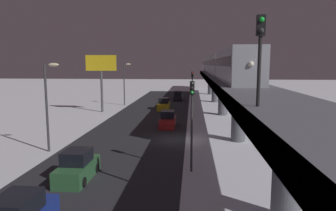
{
  "coord_description": "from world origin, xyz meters",
  "views": [
    {
      "loc": [
        -1.59,
        29.98,
        7.59
      ],
      "look_at": [
        2.16,
        -17.19,
        1.1
      ],
      "focal_mm": 32.72,
      "sensor_mm": 36.0,
      "label": 1
    }
  ],
  "objects_px": {
    "traffic_light_mid": "(192,86)",
    "commercial_billboard": "(101,69)",
    "subway_train": "(216,64)",
    "sedan_yellow": "(164,105)",
    "sedan_red": "(168,120)",
    "traffic_light_near": "(192,113)",
    "sedan_green": "(77,168)",
    "sedan_black": "(178,97)",
    "rail_signal": "(260,45)"
  },
  "relations": [
    {
      "from": "sedan_green",
      "to": "traffic_light_near",
      "type": "relative_size",
      "value": 0.65
    },
    {
      "from": "subway_train",
      "to": "sedan_black",
      "type": "relative_size",
      "value": 17.14
    },
    {
      "from": "rail_signal",
      "to": "sedan_yellow",
      "type": "distance_m",
      "value": 37.93
    },
    {
      "from": "traffic_light_mid",
      "to": "traffic_light_near",
      "type": "bearing_deg",
      "value": 90.0
    },
    {
      "from": "traffic_light_near",
      "to": "commercial_billboard",
      "type": "height_order",
      "value": "commercial_billboard"
    },
    {
      "from": "traffic_light_near",
      "to": "sedan_black",
      "type": "bearing_deg",
      "value": -86.08
    },
    {
      "from": "sedan_red",
      "to": "sedan_yellow",
      "type": "relative_size",
      "value": 0.91
    },
    {
      "from": "sedan_yellow",
      "to": "traffic_light_mid",
      "type": "bearing_deg",
      "value": -42.03
    },
    {
      "from": "subway_train",
      "to": "sedan_black",
      "type": "distance_m",
      "value": 10.16
    },
    {
      "from": "sedan_black",
      "to": "sedan_red",
      "type": "bearing_deg",
      "value": -90.0
    },
    {
      "from": "sedan_black",
      "to": "traffic_light_near",
      "type": "xyz_separation_m",
      "value": [
        -2.9,
        42.35,
        3.4
      ]
    },
    {
      "from": "sedan_green",
      "to": "commercial_billboard",
      "type": "bearing_deg",
      "value": -76.61
    },
    {
      "from": "rail_signal",
      "to": "commercial_billboard",
      "type": "distance_m",
      "value": 37.29
    },
    {
      "from": "sedan_black",
      "to": "sedan_yellow",
      "type": "height_order",
      "value": "same"
    },
    {
      "from": "subway_train",
      "to": "traffic_light_mid",
      "type": "xyz_separation_m",
      "value": [
        4.57,
        15.53,
        -3.26
      ]
    },
    {
      "from": "sedan_black",
      "to": "sedan_yellow",
      "type": "xyz_separation_m",
      "value": [
        1.8,
        13.03,
        -0.0
      ]
    },
    {
      "from": "sedan_black",
      "to": "traffic_light_near",
      "type": "bearing_deg",
      "value": -86.08
    },
    {
      "from": "rail_signal",
      "to": "commercial_billboard",
      "type": "bearing_deg",
      "value": -62.63
    },
    {
      "from": "sedan_red",
      "to": "sedan_yellow",
      "type": "distance_m",
      "value": 14.08
    },
    {
      "from": "subway_train",
      "to": "traffic_light_near",
      "type": "height_order",
      "value": "subway_train"
    },
    {
      "from": "sedan_green",
      "to": "sedan_yellow",
      "type": "distance_m",
      "value": 31.47
    },
    {
      "from": "sedan_green",
      "to": "traffic_light_near",
      "type": "xyz_separation_m",
      "value": [
        -7.5,
        -2.02,
        3.41
      ]
    },
    {
      "from": "sedan_black",
      "to": "traffic_light_mid",
      "type": "distance_m",
      "value": 17.84
    },
    {
      "from": "subway_train",
      "to": "sedan_yellow",
      "type": "bearing_deg",
      "value": 50.6
    },
    {
      "from": "traffic_light_mid",
      "to": "subway_train",
      "type": "bearing_deg",
      "value": -106.41
    },
    {
      "from": "commercial_billboard",
      "to": "sedan_black",
      "type": "bearing_deg",
      "value": -124.66
    },
    {
      "from": "sedan_green",
      "to": "sedan_yellow",
      "type": "bearing_deg",
      "value": -95.1
    },
    {
      "from": "sedan_red",
      "to": "traffic_light_near",
      "type": "height_order",
      "value": "traffic_light_near"
    },
    {
      "from": "sedan_red",
      "to": "commercial_billboard",
      "type": "xyz_separation_m",
      "value": [
        11.28,
        -10.68,
        6.03
      ]
    },
    {
      "from": "subway_train",
      "to": "sedan_red",
      "type": "bearing_deg",
      "value": 73.52
    },
    {
      "from": "sedan_black",
      "to": "sedan_green",
      "type": "bearing_deg",
      "value": -95.92
    },
    {
      "from": "traffic_light_near",
      "to": "sedan_green",
      "type": "bearing_deg",
      "value": 15.11
    },
    {
      "from": "rail_signal",
      "to": "sedan_green",
      "type": "relative_size",
      "value": 0.96
    },
    {
      "from": "rail_signal",
      "to": "sedan_yellow",
      "type": "xyz_separation_m",
      "value": [
        7.65,
        -36.37,
        -7.61
      ]
    },
    {
      "from": "rail_signal",
      "to": "sedan_yellow",
      "type": "relative_size",
      "value": 0.87
    },
    {
      "from": "sedan_yellow",
      "to": "sedan_green",
      "type": "bearing_deg",
      "value": -95.1
    },
    {
      "from": "sedan_red",
      "to": "commercial_billboard",
      "type": "bearing_deg",
      "value": 136.56
    },
    {
      "from": "sedan_yellow",
      "to": "commercial_billboard",
      "type": "bearing_deg",
      "value": -160.9
    },
    {
      "from": "sedan_red",
      "to": "traffic_light_mid",
      "type": "relative_size",
      "value": 0.65
    },
    {
      "from": "sedan_red",
      "to": "traffic_light_near",
      "type": "distance_m",
      "value": 15.99
    },
    {
      "from": "sedan_yellow",
      "to": "traffic_light_mid",
      "type": "xyz_separation_m",
      "value": [
        -4.7,
        4.24,
        3.4
      ]
    },
    {
      "from": "traffic_light_mid",
      "to": "commercial_billboard",
      "type": "xyz_separation_m",
      "value": [
        14.18,
        -0.95,
        2.63
      ]
    },
    {
      "from": "sedan_red",
      "to": "sedan_yellow",
      "type": "xyz_separation_m",
      "value": [
        1.8,
        -13.97,
        -0.0
      ]
    },
    {
      "from": "traffic_light_near",
      "to": "traffic_light_mid",
      "type": "distance_m",
      "value": 25.08
    },
    {
      "from": "sedan_green",
      "to": "commercial_billboard",
      "type": "xyz_separation_m",
      "value": [
        6.68,
        -28.06,
        6.04
      ]
    },
    {
      "from": "commercial_billboard",
      "to": "sedan_yellow",
      "type": "bearing_deg",
      "value": -160.9
    },
    {
      "from": "subway_train",
      "to": "sedan_green",
      "type": "bearing_deg",
      "value": 74.19
    },
    {
      "from": "sedan_black",
      "to": "sedan_red",
      "type": "height_order",
      "value": "same"
    },
    {
      "from": "sedan_red",
      "to": "sedan_green",
      "type": "bearing_deg",
      "value": -104.83
    },
    {
      "from": "subway_train",
      "to": "commercial_billboard",
      "type": "distance_m",
      "value": 23.76
    }
  ]
}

